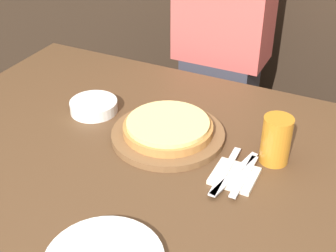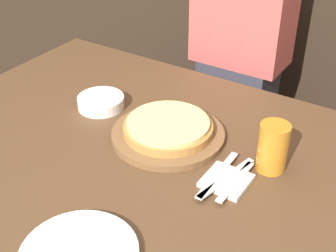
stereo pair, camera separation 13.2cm
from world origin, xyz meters
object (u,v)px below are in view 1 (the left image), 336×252
Objects in this scene: pizza_on_board at (168,131)px; beer_glass at (276,138)px; diner_person at (220,75)px; fork at (225,171)px; dinner_knife at (235,173)px; side_bowl at (94,106)px; spoon at (244,176)px.

beer_glass reaches higher than pizza_on_board.
fork is at bearing -68.90° from diner_person.
dinner_knife is 0.16× the size of diner_person.
beer_glass is at bearing -58.32° from diner_person.
beer_glass is 0.90× the size of side_bowl.
spoon is at bearing -65.50° from diner_person.
diner_person reaches higher than spoon.
diner_person is (-0.28, 0.72, -0.11)m from fork.
side_bowl is (-0.57, 0.00, -0.05)m from beer_glass.
diner_person is at bearing 112.82° from dinner_knife.
diner_person is (-0.33, 0.72, -0.11)m from spoon.
pizza_on_board is at bearing -174.96° from beer_glass.
pizza_on_board is at bearing -6.53° from side_bowl.
side_bowl is 0.11× the size of diner_person.
fork is 1.01× the size of dinner_knife.
side_bowl is (-0.27, 0.03, -0.01)m from pizza_on_board.
beer_glass reaches higher than dinner_knife.
spoon is at bearing -19.12° from pizza_on_board.
diner_person is (-0.30, 0.72, -0.11)m from dinner_knife.
dinner_knife is at bearing 0.00° from fork.
diner_person is at bearing 121.68° from beer_glass.
fork and dinner_knife have the same top height.
diner_person reaches higher than pizza_on_board.
spoon is (0.53, -0.12, -0.00)m from side_bowl.
beer_glass is 0.73m from diner_person.
diner_person is at bearing 114.50° from spoon.
dinner_knife is 0.02m from spoon.
spoon is (-0.04, -0.12, -0.06)m from beer_glass.
dinner_knife is at bearing -120.91° from beer_glass.
beer_glass reaches higher than side_bowl.
fork and spoon have the same top height.
fork is (-0.09, -0.12, -0.06)m from beer_glass.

